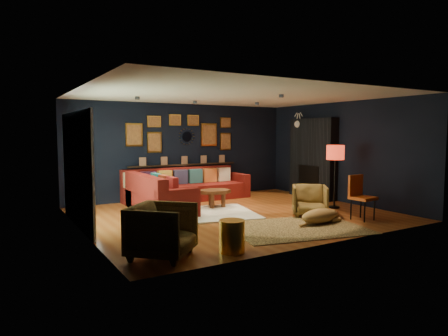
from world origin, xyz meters
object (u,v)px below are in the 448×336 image
armchair_right (310,199)px  dog (320,213)px  gold_stool (232,236)px  floor_lamp (335,155)px  coffee_table (215,193)px  pouf (163,203)px  sectional (177,192)px  armchair_left (162,228)px  orange_chair (360,193)px

armchair_right → dog: 0.78m
gold_stool → floor_lamp: (4.00, 1.79, 1.02)m
coffee_table → armchair_right: (1.33, -1.84, 0.01)m
pouf → armchair_right: (2.60, -1.99, 0.16)m
coffee_table → armchair_right: bearing=-54.1°
gold_stool → coffee_table: bearing=64.9°
sectional → pouf: size_ratio=6.52×
armchair_right → gold_stool: bearing=-116.2°
sectional → armchair_left: size_ratio=3.97×
coffee_table → pouf: coffee_table is taller
orange_chair → sectional: bearing=120.9°
pouf → orange_chair: bearing=-40.6°
coffee_table → floor_lamp: bearing=-30.5°
armchair_right → floor_lamp: size_ratio=0.49×
floor_lamp → armchair_right: bearing=-161.3°
sectional → dog: 3.77m
armchair_right → gold_stool: armchair_right is taller
armchair_right → gold_stool: size_ratio=1.51×
orange_chair → pouf: bearing=134.5°
coffee_table → pouf: 1.29m
pouf → sectional: bearing=48.2°
coffee_table → gold_stool: (-1.52, -3.24, -0.11)m
orange_chair → dog: 1.07m
gold_stool → floor_lamp: floor_lamp is taller
sectional → coffee_table: bearing=-57.5°
sectional → pouf: bearing=-131.8°
armchair_left → coffee_table: bearing=4.4°
pouf → armchair_right: bearing=-37.4°
orange_chair → floor_lamp: (0.49, 1.18, 0.72)m
armchair_left → orange_chair: (4.50, 0.31, 0.12)m
pouf → armchair_left: bearing=-112.0°
orange_chair → armchair_left: bearing=179.0°
armchair_right → orange_chair: (0.65, -0.79, 0.18)m
coffee_table → orange_chair: orange_chair is taller
pouf → orange_chair: 4.29m
coffee_table → pouf: bearing=173.3°
sectional → gold_stool: (-0.94, -4.16, -0.08)m
floor_lamp → pouf: bearing=156.8°
armchair_right → dog: (-0.36, -0.67, -0.16)m
armchair_right → dog: size_ratio=0.59×
pouf → floor_lamp: size_ratio=0.35×
armchair_right → orange_chair: size_ratio=0.80×
coffee_table → floor_lamp: floor_lamp is taller
coffee_table → orange_chair: size_ratio=0.97×
sectional → coffee_table: size_ratio=3.80×
coffee_table → dog: bearing=-68.8°
armchair_right → pouf: bearing=-179.8°
sectional → orange_chair: orange_chair is taller
sectional → dog: size_ratio=2.73×
coffee_table → gold_stool: bearing=-115.1°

